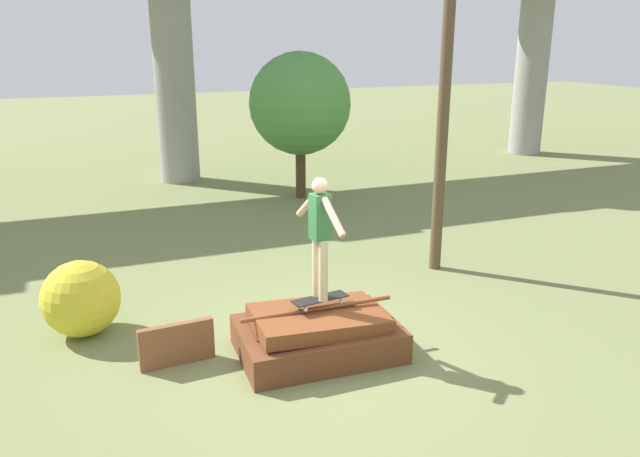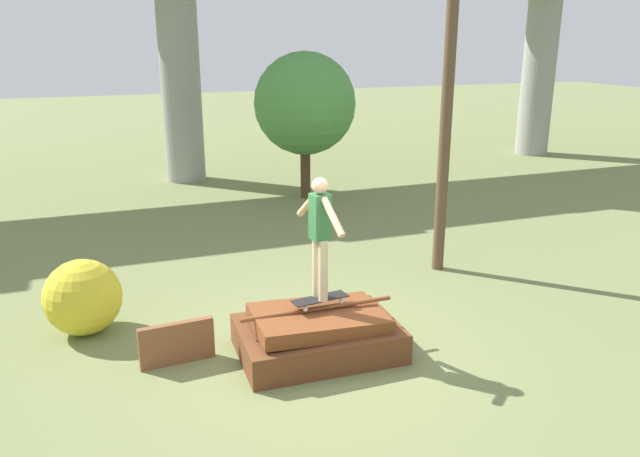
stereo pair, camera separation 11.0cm
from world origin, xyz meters
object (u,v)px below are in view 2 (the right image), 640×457
tree_behind_left (305,104)px  bush_yellow_flowering (83,297)px  utility_pole (452,15)px  skateboard (320,299)px  skater (320,230)px

tree_behind_left → bush_yellow_flowering: bearing=-131.1°
utility_pole → skateboard: bearing=-145.1°
skater → tree_behind_left: bearing=72.2°
skater → utility_pole: (3.03, 2.11, 2.65)m
bush_yellow_flowering → utility_pole: bearing=4.7°
skater → utility_pole: utility_pole is taller
tree_behind_left → bush_yellow_flowering: tree_behind_left is taller
skater → bush_yellow_flowering: skater is taller
skater → bush_yellow_flowering: (-2.89, 1.63, -1.13)m
skater → bush_yellow_flowering: size_ratio=1.50×
skateboard → utility_pole: 5.14m
skater → tree_behind_left: (2.51, 7.81, 0.72)m
skateboard → bush_yellow_flowering: bush_yellow_flowering is taller
skater → tree_behind_left: size_ratio=0.44×
utility_pole → tree_behind_left: utility_pole is taller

